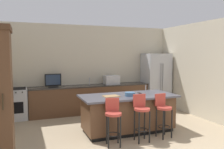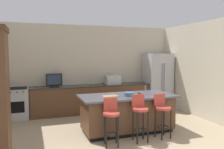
# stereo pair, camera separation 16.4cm
# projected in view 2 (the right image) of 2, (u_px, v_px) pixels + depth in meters

# --- Properties ---
(wall_back) EXTENTS (6.16, 0.12, 2.84)m
(wall_back) POSITION_uv_depth(u_px,v_px,m) (91.00, 68.00, 7.83)
(wall_back) COLOR beige
(wall_back) RESTS_ON ground_plane
(wall_right) EXTENTS (0.12, 5.49, 2.84)m
(wall_right) POSITION_uv_depth(u_px,v_px,m) (215.00, 71.00, 6.39)
(wall_right) COLOR beige
(wall_right) RESTS_ON ground_plane
(counter_back) EXTENTS (3.87, 0.62, 0.90)m
(counter_back) POSITION_uv_depth(u_px,v_px,m) (92.00, 99.00, 7.54)
(counter_back) COLOR brown
(counter_back) RESTS_ON ground_plane
(kitchen_island) EXTENTS (2.32, 1.06, 0.90)m
(kitchen_island) POSITION_uv_depth(u_px,v_px,m) (127.00, 113.00, 5.67)
(kitchen_island) COLOR black
(kitchen_island) RESTS_ON ground_plane
(refrigerator) EXTENTS (0.89, 0.75, 1.92)m
(refrigerator) POSITION_uv_depth(u_px,v_px,m) (158.00, 81.00, 8.23)
(refrigerator) COLOR #B7BABF
(refrigerator) RESTS_ON ground_plane
(range_oven) EXTENTS (0.76, 0.63, 0.92)m
(range_oven) POSITION_uv_depth(u_px,v_px,m) (15.00, 104.00, 6.77)
(range_oven) COLOR #B7BABF
(range_oven) RESTS_ON ground_plane
(microwave) EXTENTS (0.48, 0.36, 0.29)m
(microwave) POSITION_uv_depth(u_px,v_px,m) (113.00, 80.00, 7.72)
(microwave) COLOR #B7BABF
(microwave) RESTS_ON counter_back
(tv_monitor) EXTENTS (0.48, 0.16, 0.41)m
(tv_monitor) POSITION_uv_depth(u_px,v_px,m) (54.00, 81.00, 7.04)
(tv_monitor) COLOR black
(tv_monitor) RESTS_ON counter_back
(sink_faucet_back) EXTENTS (0.02, 0.02, 0.24)m
(sink_faucet_back) POSITION_uv_depth(u_px,v_px,m) (91.00, 81.00, 7.58)
(sink_faucet_back) COLOR #B2B2B7
(sink_faucet_back) RESTS_ON counter_back
(sink_faucet_island) EXTENTS (0.02, 0.02, 0.22)m
(sink_faucet_island) POSITION_uv_depth(u_px,v_px,m) (145.00, 90.00, 5.78)
(sink_faucet_island) COLOR #B2B2B7
(sink_faucet_island) RESTS_ON kitchen_island
(bar_stool_left) EXTENTS (0.35, 0.36, 0.98)m
(bar_stool_left) POSITION_uv_depth(u_px,v_px,m) (111.00, 118.00, 4.79)
(bar_stool_left) COLOR #B23D33
(bar_stool_left) RESTS_ON ground_plane
(bar_stool_center) EXTENTS (0.34, 0.35, 1.02)m
(bar_stool_center) POSITION_uv_depth(u_px,v_px,m) (140.00, 113.00, 5.01)
(bar_stool_center) COLOR #B23D33
(bar_stool_center) RESTS_ON ground_plane
(bar_stool_right) EXTENTS (0.34, 0.35, 0.99)m
(bar_stool_right) POSITION_uv_depth(u_px,v_px,m) (162.00, 112.00, 5.25)
(bar_stool_right) COLOR #B23D33
(bar_stool_right) RESTS_ON ground_plane
(fruit_bowl) EXTENTS (0.24, 0.24, 0.09)m
(fruit_bowl) POSITION_uv_depth(u_px,v_px,m) (129.00, 94.00, 5.50)
(fruit_bowl) COLOR #3F668C
(fruit_bowl) RESTS_ON kitchen_island
(cell_phone) EXTENTS (0.08, 0.15, 0.01)m
(cell_phone) POSITION_uv_depth(u_px,v_px,m) (139.00, 93.00, 5.88)
(cell_phone) COLOR black
(cell_phone) RESTS_ON kitchen_island
(cutting_board) EXTENTS (0.37, 0.29, 0.02)m
(cutting_board) POSITION_uv_depth(u_px,v_px,m) (110.00, 96.00, 5.44)
(cutting_board) COLOR #A87F51
(cutting_board) RESTS_ON kitchen_island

